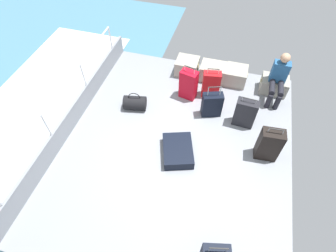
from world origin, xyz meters
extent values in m
cube|color=gray|center=(0.00, 0.00, -0.03)|extent=(4.40, 5.20, 0.06)
cube|color=gray|center=(-2.17, 0.00, 0.23)|extent=(0.06, 5.20, 0.45)
cylinder|color=silver|center=(-2.17, -2.08, 0.50)|extent=(0.04, 0.04, 1.00)
cylinder|color=silver|center=(-2.17, -0.69, 0.50)|extent=(0.04, 0.04, 1.00)
cylinder|color=silver|center=(-2.17, 0.69, 0.50)|extent=(0.04, 0.04, 1.00)
cylinder|color=silver|center=(-2.17, 2.08, 0.50)|extent=(0.04, 0.04, 1.00)
cylinder|color=silver|center=(-2.17, 0.00, 1.00)|extent=(0.04, 4.16, 0.04)
cube|color=white|center=(-3.60, 0.00, -0.34)|extent=(2.40, 7.28, 0.01)
cube|color=gray|center=(-0.30, 2.20, 0.19)|extent=(0.53, 0.49, 0.38)
torus|color=tan|center=(-0.57, 2.20, 0.27)|extent=(0.02, 0.12, 0.12)
torus|color=tan|center=(-0.03, 2.20, 0.27)|extent=(0.02, 0.12, 0.12)
cube|color=#9E9989|center=(0.34, 2.17, 0.19)|extent=(0.59, 0.46, 0.39)
torus|color=tan|center=(0.03, 2.17, 0.27)|extent=(0.02, 0.12, 0.12)
torus|color=tan|center=(0.64, 2.17, 0.27)|extent=(0.02, 0.12, 0.12)
cube|color=gray|center=(0.87, 2.18, 0.19)|extent=(0.49, 0.50, 0.38)
torus|color=tan|center=(0.62, 2.18, 0.27)|extent=(0.02, 0.12, 0.12)
torus|color=tan|center=(1.13, 2.18, 0.27)|extent=(0.02, 0.12, 0.12)
cube|color=gray|center=(1.75, 2.11, 0.18)|extent=(0.58, 0.43, 0.36)
torus|color=tan|center=(1.45, 2.11, 0.25)|extent=(0.02, 0.12, 0.12)
torus|color=tan|center=(2.05, 2.11, 0.25)|extent=(0.02, 0.12, 0.12)
cube|color=#26598C|center=(1.75, 2.06, 0.60)|extent=(0.34, 0.20, 0.48)
sphere|color=tan|center=(1.75, 2.06, 0.96)|extent=(0.20, 0.20, 0.20)
cylinder|color=black|center=(1.84, 1.76, 0.40)|extent=(0.12, 0.40, 0.12)
cylinder|color=black|center=(1.84, 1.56, 0.18)|extent=(0.11, 0.11, 0.36)
cylinder|color=black|center=(1.66, 1.76, 0.40)|extent=(0.12, 0.40, 0.12)
cylinder|color=black|center=(1.66, 1.56, 0.18)|extent=(0.11, 0.11, 0.36)
cube|color=red|center=(0.38, 1.58, 0.32)|extent=(0.41, 0.27, 0.64)
cylinder|color=#A5A8AD|center=(0.27, 1.56, 0.69)|extent=(0.02, 0.02, 0.11)
cylinder|color=#A5A8AD|center=(0.49, 1.60, 0.69)|extent=(0.02, 0.02, 0.11)
cylinder|color=#2D2D2D|center=(0.38, 1.58, 0.75)|extent=(0.25, 0.06, 0.02)
cube|color=white|center=(0.36, 1.69, 0.42)|extent=(0.05, 0.01, 0.08)
cylinder|color=#A5A8AD|center=(0.93, -1.92, 0.71)|extent=(0.02, 0.02, 0.13)
cylinder|color=#A5A8AD|center=(1.15, -1.87, 0.71)|extent=(0.02, 0.02, 0.13)
cylinder|color=#2D2D2D|center=(1.04, -1.90, 0.78)|extent=(0.24, 0.07, 0.02)
cube|color=white|center=(1.02, -1.80, 0.41)|extent=(0.05, 0.02, 0.08)
cube|color=black|center=(1.19, 0.92, 0.32)|extent=(0.43, 0.24, 0.64)
cylinder|color=#A5A8AD|center=(1.06, 0.93, 0.68)|extent=(0.02, 0.02, 0.09)
cylinder|color=#A5A8AD|center=(1.31, 0.92, 0.68)|extent=(0.02, 0.02, 0.09)
cylinder|color=#2D2D2D|center=(1.19, 0.92, 0.73)|extent=(0.27, 0.04, 0.02)
cube|color=green|center=(1.20, 1.03, 0.50)|extent=(0.05, 0.01, 0.08)
cube|color=black|center=(0.08, -0.18, 0.10)|extent=(0.75, 0.86, 0.21)
cube|color=silver|center=(-0.03, 0.17, 0.12)|extent=(0.05, 0.02, 0.08)
cube|color=#B70C1E|center=(-0.09, 1.40, 0.35)|extent=(0.40, 0.30, 0.70)
cylinder|color=#A5A8AD|center=(-0.20, 1.43, 0.77)|extent=(0.02, 0.02, 0.13)
cylinder|color=#A5A8AD|center=(0.01, 1.38, 0.77)|extent=(0.02, 0.02, 0.13)
cylinder|color=#2D2D2D|center=(-0.09, 1.40, 0.83)|extent=(0.24, 0.07, 0.02)
cube|color=silver|center=(-0.07, 1.52, 0.41)|extent=(0.05, 0.02, 0.08)
cube|color=black|center=(0.50, 1.01, 0.28)|extent=(0.46, 0.33, 0.56)
cylinder|color=#A5A8AD|center=(0.39, 0.97, 0.67)|extent=(0.02, 0.02, 0.22)
cylinder|color=#A5A8AD|center=(0.62, 1.05, 0.67)|extent=(0.02, 0.02, 0.22)
cylinder|color=#2D2D2D|center=(0.50, 1.01, 0.78)|extent=(0.26, 0.11, 0.02)
cube|color=silver|center=(0.47, 1.11, 0.35)|extent=(0.05, 0.02, 0.08)
cube|color=black|center=(1.68, 0.24, 0.35)|extent=(0.42, 0.27, 0.71)
cylinder|color=#A5A8AD|center=(1.56, 0.23, 0.76)|extent=(0.02, 0.02, 0.09)
cylinder|color=#A5A8AD|center=(1.80, 0.24, 0.76)|extent=(0.02, 0.02, 0.09)
cylinder|color=#2D2D2D|center=(1.68, 0.24, 0.80)|extent=(0.26, 0.04, 0.02)
cube|color=white|center=(1.67, 0.36, 0.48)|extent=(0.05, 0.01, 0.08)
cylinder|color=black|center=(-1.11, 0.74, 0.15)|extent=(0.53, 0.39, 0.30)
torus|color=black|center=(-1.11, 0.74, 0.31)|extent=(0.26, 0.07, 0.26)
camera|label=1|loc=(0.68, -2.96, 4.36)|focal=28.80mm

